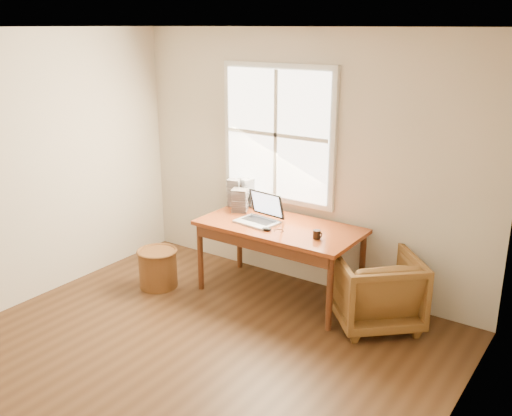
{
  "coord_description": "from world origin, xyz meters",
  "views": [
    {
      "loc": [
        2.78,
        -2.66,
        2.62
      ],
      "look_at": [
        -0.18,
        1.65,
        0.93
      ],
      "focal_mm": 40.0,
      "sensor_mm": 36.0,
      "label": 1
    }
  ],
  "objects_px": {
    "armchair": "(376,290)",
    "laptop": "(257,209)",
    "desk": "(280,227)",
    "wicker_stool": "(158,269)",
    "cd_stack_a": "(246,192)",
    "coffee_mug": "(317,234)"
  },
  "relations": [
    {
      "from": "desk",
      "to": "coffee_mug",
      "type": "relative_size",
      "value": 19.92
    },
    {
      "from": "armchair",
      "to": "laptop",
      "type": "height_order",
      "value": "laptop"
    },
    {
      "from": "armchair",
      "to": "laptop",
      "type": "bearing_deg",
      "value": -38.55
    },
    {
      "from": "armchair",
      "to": "wicker_stool",
      "type": "distance_m",
      "value": 2.25
    },
    {
      "from": "wicker_stool",
      "to": "cd_stack_a",
      "type": "xyz_separation_m",
      "value": [
        0.5,
        0.88,
        0.7
      ]
    },
    {
      "from": "cd_stack_a",
      "to": "coffee_mug",
      "type": "bearing_deg",
      "value": -22.16
    },
    {
      "from": "wicker_stool",
      "to": "coffee_mug",
      "type": "height_order",
      "value": "coffee_mug"
    },
    {
      "from": "armchair",
      "to": "coffee_mug",
      "type": "relative_size",
      "value": 9.25
    },
    {
      "from": "cd_stack_a",
      "to": "armchair",
      "type": "bearing_deg",
      "value": -11.32
    },
    {
      "from": "coffee_mug",
      "to": "armchair",
      "type": "bearing_deg",
      "value": 4.74
    },
    {
      "from": "desk",
      "to": "cd_stack_a",
      "type": "height_order",
      "value": "cd_stack_a"
    },
    {
      "from": "cd_stack_a",
      "to": "laptop",
      "type": "bearing_deg",
      "value": -44.2
    },
    {
      "from": "coffee_mug",
      "to": "laptop",
      "type": "bearing_deg",
      "value": 169.42
    },
    {
      "from": "armchair",
      "to": "laptop",
      "type": "xyz_separation_m",
      "value": [
        -1.25,
        -0.08,
        0.56
      ]
    },
    {
      "from": "wicker_stool",
      "to": "cd_stack_a",
      "type": "distance_m",
      "value": 1.23
    },
    {
      "from": "wicker_stool",
      "to": "coffee_mug",
      "type": "distance_m",
      "value": 1.78
    },
    {
      "from": "desk",
      "to": "armchair",
      "type": "xyz_separation_m",
      "value": [
        1.03,
        0.0,
        -0.39
      ]
    },
    {
      "from": "laptop",
      "to": "cd_stack_a",
      "type": "xyz_separation_m",
      "value": [
        -0.43,
        0.42,
        -0.0
      ]
    },
    {
      "from": "armchair",
      "to": "cd_stack_a",
      "type": "height_order",
      "value": "cd_stack_a"
    },
    {
      "from": "desk",
      "to": "wicker_stool",
      "type": "height_order",
      "value": "desk"
    },
    {
      "from": "laptop",
      "to": "coffee_mug",
      "type": "relative_size",
      "value": 5.19
    },
    {
      "from": "desk",
      "to": "cd_stack_a",
      "type": "distance_m",
      "value": 0.75
    }
  ]
}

